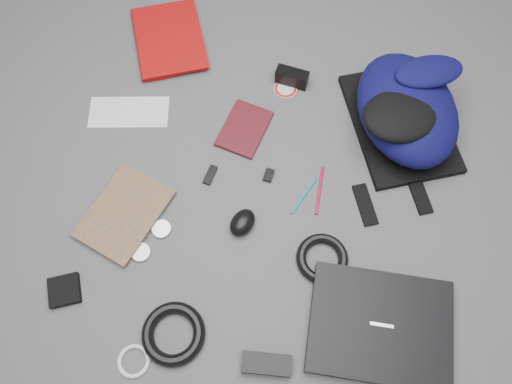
% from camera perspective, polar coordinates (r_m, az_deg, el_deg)
% --- Properties ---
extents(ground, '(4.00, 4.00, 0.00)m').
position_cam_1_polar(ground, '(1.42, 0.00, -0.32)').
color(ground, '#4F4F51').
rests_on(ground, ground).
extents(backpack, '(0.44, 0.51, 0.18)m').
position_cam_1_polar(backpack, '(1.51, 16.85, 9.07)').
color(backpack, black).
rests_on(backpack, ground).
extents(laptop, '(0.36, 0.29, 0.04)m').
position_cam_1_polar(laptop, '(1.34, 14.00, -14.64)').
color(laptop, black).
rests_on(laptop, ground).
extents(textbook_red, '(0.31, 0.35, 0.03)m').
position_cam_1_polar(textbook_red, '(1.72, -13.56, 15.97)').
color(textbook_red, maroon).
rests_on(textbook_red, ground).
extents(comic_book, '(0.26, 0.30, 0.02)m').
position_cam_1_polar(comic_book, '(1.48, -17.65, -0.70)').
color(comic_book, '#C78F0E').
rests_on(comic_book, ground).
extents(envelope, '(0.26, 0.16, 0.00)m').
position_cam_1_polar(envelope, '(1.59, -14.31, 8.83)').
color(envelope, silver).
rests_on(envelope, ground).
extents(dvd_case, '(0.16, 0.19, 0.01)m').
position_cam_1_polar(dvd_case, '(1.51, -1.35, 7.24)').
color(dvd_case, '#3A0B11').
rests_on(dvd_case, ground).
extents(compact_camera, '(0.10, 0.05, 0.06)m').
position_cam_1_polar(compact_camera, '(1.59, 4.13, 12.94)').
color(compact_camera, black).
rests_on(compact_camera, ground).
extents(sticker_disc, '(0.08, 0.08, 0.00)m').
position_cam_1_polar(sticker_disc, '(1.60, 3.40, 11.73)').
color(sticker_disc, silver).
rests_on(sticker_disc, ground).
extents(pen_teal, '(0.06, 0.13, 0.01)m').
position_cam_1_polar(pen_teal, '(1.42, 5.48, -0.40)').
color(pen_teal, '#0E8382').
rests_on(pen_teal, ground).
extents(pen_red, '(0.01, 0.15, 0.01)m').
position_cam_1_polar(pen_red, '(1.43, 7.27, 0.18)').
color(pen_red, '#AC0D30').
rests_on(pen_red, ground).
extents(id_badge, '(0.08, 0.10, 0.00)m').
position_cam_1_polar(id_badge, '(1.44, -11.20, -1.06)').
color(id_badge, '#1B7FD0').
rests_on(id_badge, ground).
extents(usb_black, '(0.03, 0.06, 0.01)m').
position_cam_1_polar(usb_black, '(1.45, -5.25, 1.95)').
color(usb_black, black).
rests_on(usb_black, ground).
extents(key_fob, '(0.03, 0.04, 0.01)m').
position_cam_1_polar(key_fob, '(1.44, 1.45, 1.92)').
color(key_fob, black).
rests_on(key_fob, ground).
extents(mouse, '(0.09, 0.10, 0.04)m').
position_cam_1_polar(mouse, '(1.37, -1.56, -3.52)').
color(mouse, black).
rests_on(mouse, ground).
extents(headphone_left, '(0.06, 0.06, 0.01)m').
position_cam_1_polar(headphone_left, '(1.40, -10.73, -4.19)').
color(headphone_left, '#B2B3B5').
rests_on(headphone_left, ground).
extents(headphone_right, '(0.05, 0.05, 0.01)m').
position_cam_1_polar(headphone_right, '(1.39, -13.02, -6.74)').
color(headphone_right, '#ADADAF').
rests_on(headphone_right, ground).
extents(cable_coil, '(0.17, 0.17, 0.03)m').
position_cam_1_polar(cable_coil, '(1.36, 7.58, -7.53)').
color(cable_coil, black).
rests_on(cable_coil, ground).
extents(power_brick, '(0.13, 0.06, 0.03)m').
position_cam_1_polar(power_brick, '(1.30, 1.21, -19.04)').
color(power_brick, black).
rests_on(power_brick, ground).
extents(power_cord_coil, '(0.20, 0.20, 0.03)m').
position_cam_1_polar(power_cord_coil, '(1.32, -9.42, -15.69)').
color(power_cord_coil, black).
rests_on(power_cord_coil, ground).
extents(pouch, '(0.11, 0.11, 0.02)m').
position_cam_1_polar(pouch, '(1.42, -21.05, -10.45)').
color(pouch, black).
rests_on(pouch, ground).
extents(white_cable_coil, '(0.10, 0.10, 0.01)m').
position_cam_1_polar(white_cable_coil, '(1.34, -13.81, -18.25)').
color(white_cable_coil, silver).
rests_on(white_cable_coil, ground).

